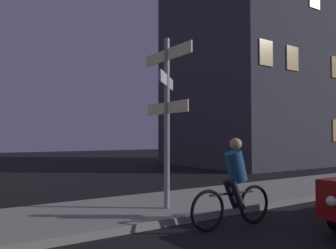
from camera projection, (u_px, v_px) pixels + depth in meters
The scene contains 4 objects.
sidewalk_kerb at pixel (146, 208), 7.48m from camera, with size 40.00×2.70×0.14m, color gray.
signpost at pixel (167, 106), 7.21m from camera, with size 0.97×1.71×3.58m.
cyclist at pixel (234, 185), 6.21m from camera, with size 1.82×0.34×1.61m.
building_right_block at pixel (258, 26), 21.26m from camera, with size 9.79×7.71×17.06m.
Camera 1 is at (-3.84, 0.47, 1.62)m, focal length 36.60 mm.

